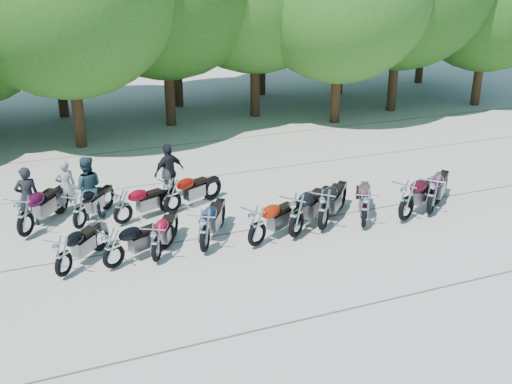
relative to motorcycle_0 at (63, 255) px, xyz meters
name	(u,v)px	position (x,y,z in m)	size (l,w,h in m)	color
ground	(278,252)	(5.17, -0.65, -0.60)	(90.00, 90.00, 0.00)	#A9A498
motorcycle_0	(63,255)	(0.00, 0.00, 0.00)	(0.65, 2.12, 1.20)	black
motorcycle_1	(113,247)	(1.15, -0.04, 0.00)	(0.65, 2.12, 1.20)	black
motorcycle_2	(156,241)	(2.18, -0.08, -0.01)	(0.63, 2.08, 1.18)	#9C051E
motorcycle_3	(205,230)	(3.43, -0.03, 0.06)	(0.71, 2.33, 1.32)	black
motorcycle_4	(257,225)	(4.77, -0.23, 0.05)	(0.70, 2.30, 1.30)	#911B05
motorcycle_5	(296,214)	(5.92, -0.13, 0.12)	(0.78, 2.55, 1.44)	black
motorcycle_6	(324,208)	(6.81, 0.01, 0.09)	(0.75, 2.45, 1.38)	black
motorcycle_7	(365,208)	(7.94, -0.23, 0.03)	(0.68, 2.24, 1.27)	#3B0815
motorcycle_8	(407,199)	(9.25, -0.31, 0.11)	(0.76, 2.50, 1.41)	#330711
motorcycle_9	(432,194)	(10.20, -0.19, 0.09)	(0.74, 2.43, 1.37)	#32061E
motorcycle_10	(24,215)	(-0.74, 2.57, 0.09)	(0.74, 2.43, 1.37)	#380721
motorcycle_11	(79,210)	(0.65, 2.56, 0.01)	(0.66, 2.16, 1.22)	black
motorcycle_12	(122,206)	(1.81, 2.43, 0.00)	(0.64, 2.11, 1.19)	maroon
motorcycle_13	(172,195)	(3.29, 2.69, 0.02)	(0.67, 2.19, 1.24)	#790C04
rider_0	(27,197)	(-0.61, 3.39, 0.27)	(0.63, 0.42, 1.74)	black
rider_1	(87,188)	(0.99, 3.33, 0.33)	(0.90, 0.70, 1.86)	#1F3741
rider_2	(169,172)	(3.51, 3.91, 0.29)	(1.04, 0.43, 1.77)	black
rider_3	(66,186)	(0.46, 4.06, 0.19)	(0.58, 0.38, 1.59)	gray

